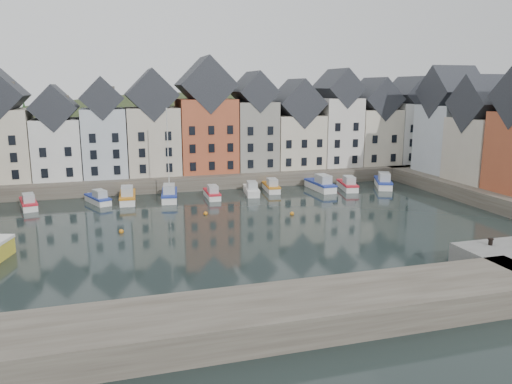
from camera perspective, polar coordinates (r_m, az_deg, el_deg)
name	(u,v)px	position (r m, az deg, el deg)	size (l,w,h in m)	color
ground	(256,230)	(53.98, 0.00, -4.36)	(260.00, 260.00, 0.00)	black
far_quay	(204,175)	(82.26, -5.91, 1.97)	(90.00, 16.00, 2.00)	#443D34
near_wall	(200,325)	(31.46, -6.39, -14.89)	(50.00, 6.00, 2.00)	#443D34
hillside	(185,240)	(111.74, -8.16, -5.42)	(153.60, 70.40, 64.00)	#243018
far_terrace	(226,127)	(79.97, -3.48, 7.42)	(72.37, 8.16, 17.78)	beige
right_terrace	(487,132)	(77.07, 24.90, 6.20)	(8.30, 24.25, 16.36)	#B4BEC8
mooring_buoys	(210,219)	(58.03, -5.29, -3.10)	(20.50, 5.50, 0.50)	#C57317
boat_a	(29,203)	(69.67, -24.56, -1.17)	(2.98, 5.95, 2.19)	silver
boat_b	(98,199)	(69.19, -17.59, -0.74)	(3.66, 5.73, 2.11)	silver
boat_c	(128,197)	(68.86, -14.47, -0.52)	(2.38, 6.64, 2.51)	silver
boat_d	(169,194)	(68.93, -9.87, -0.24)	(2.91, 6.81, 12.61)	silver
boat_e	(212,194)	(69.47, -5.03, -0.18)	(1.83, 5.46, 2.08)	silver
boat_f	(251,190)	(71.49, -0.53, 0.24)	(2.55, 5.89, 2.19)	silver
boat_g	(271,187)	(73.78, 1.76, 0.60)	(2.41, 5.87, 2.19)	silver
boat_h	(321,185)	(75.13, 7.41, 0.83)	(2.45, 7.06, 2.68)	silver
boat_i	(348,185)	(76.14, 10.44, 0.80)	(3.11, 6.39, 2.35)	silver
boat_j	(383,182)	(79.03, 14.34, 1.09)	(4.68, 7.07, 2.61)	silver
mooring_bollard	(491,241)	(46.90, 25.23, -5.13)	(0.48, 0.48, 0.56)	black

